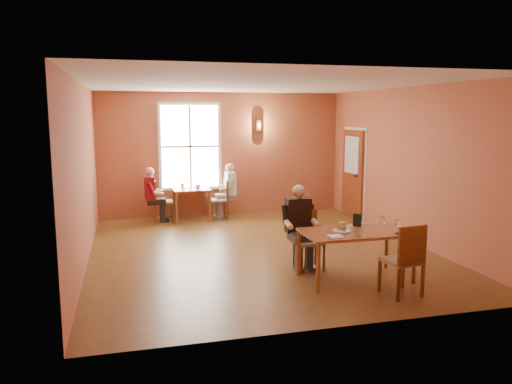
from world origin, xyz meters
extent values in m
cube|color=brown|center=(0.00, 0.00, 0.00)|extent=(6.00, 7.00, 0.01)
cube|color=brown|center=(0.00, 3.50, 1.50)|extent=(6.00, 0.04, 3.00)
cube|color=brown|center=(0.00, -3.50, 1.50)|extent=(6.00, 0.04, 3.00)
cube|color=brown|center=(-3.00, 0.00, 1.50)|extent=(0.04, 7.00, 3.00)
cube|color=brown|center=(3.00, 0.00, 1.50)|extent=(0.04, 7.00, 3.00)
cube|color=white|center=(0.00, 0.00, 3.00)|extent=(6.00, 7.00, 0.04)
cube|color=white|center=(-0.80, 3.45, 1.70)|extent=(1.36, 0.10, 1.96)
cube|color=maroon|center=(2.94, 2.30, 1.05)|extent=(0.12, 1.04, 2.10)
cylinder|color=brown|center=(0.90, 3.40, 2.20)|extent=(0.16, 0.16, 0.28)
cylinder|color=white|center=(0.76, -1.93, 0.76)|extent=(0.35, 0.35, 0.04)
cube|color=tan|center=(0.80, -1.86, 0.80)|extent=(0.12, 0.12, 0.11)
cube|color=black|center=(1.14, -1.67, 0.85)|extent=(0.13, 0.10, 0.20)
cube|color=silver|center=(0.95, -2.23, 0.75)|extent=(0.17, 0.11, 0.00)
cube|color=white|center=(0.56, -2.17, 0.75)|extent=(0.20, 0.20, 0.01)
cube|color=black|center=(1.53, -2.24, 0.75)|extent=(0.13, 0.10, 0.02)
imported|color=silver|center=(-0.70, 2.93, 0.79)|extent=(0.16, 0.16, 0.09)
imported|color=white|center=(-1.04, 3.14, 0.80)|extent=(0.12, 0.12, 0.10)
camera|label=1|loc=(-2.30, -8.62, 2.48)|focal=35.00mm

